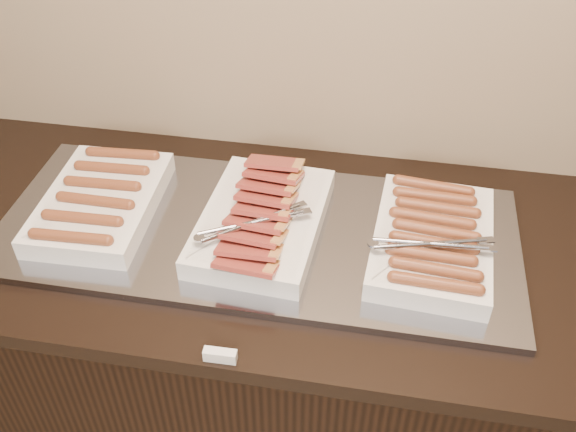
% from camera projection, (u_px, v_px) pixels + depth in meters
% --- Properties ---
extents(counter, '(2.06, 0.76, 0.90)m').
position_uv_depth(counter, '(265.00, 354.00, 1.79)').
color(counter, black).
rests_on(counter, ground).
extents(warming_tray, '(1.20, 0.50, 0.02)m').
position_uv_depth(warming_tray, '(257.00, 232.00, 1.49)').
color(warming_tray, gray).
rests_on(warming_tray, counter).
extents(dish_left, '(0.26, 0.38, 0.07)m').
position_uv_depth(dish_left, '(101.00, 201.00, 1.52)').
color(dish_left, white).
rests_on(dish_left, warming_tray).
extents(dish_center, '(0.29, 0.42, 0.09)m').
position_uv_depth(dish_center, '(262.00, 219.00, 1.46)').
color(dish_center, white).
rests_on(dish_center, warming_tray).
extents(dish_right, '(0.28, 0.40, 0.08)m').
position_uv_depth(dish_right, '(432.00, 240.00, 1.41)').
color(dish_right, white).
rests_on(dish_right, warming_tray).
extents(label_holder, '(0.06, 0.02, 0.03)m').
position_uv_depth(label_holder, '(220.00, 355.00, 1.22)').
color(label_holder, white).
rests_on(label_holder, counter).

